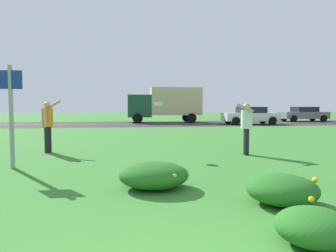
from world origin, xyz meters
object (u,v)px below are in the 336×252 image
person_thrower_orange_shirt (48,122)px  sign_post_near_path (11,106)px  car_gray_leftmost (304,114)px  car_white_center_left (250,115)px  frisbee_white (158,104)px  box_truck_dark_green (166,103)px  person_catcher_white_shirt (246,124)px

person_thrower_orange_shirt → sign_post_near_path: bearing=-95.3°
sign_post_near_path → car_gray_leftmost: 28.51m
car_white_center_left → car_gray_leftmost: bearing=27.9°
frisbee_white → car_white_center_left: size_ratio=0.06×
person_thrower_orange_shirt → box_truck_dark_green: 18.78m
car_gray_leftmost → sign_post_near_path: bearing=-134.9°
person_thrower_orange_shirt → car_white_center_left: (12.74, 13.95, -0.25)m
frisbee_white → car_gray_leftmost: frisbee_white is taller
person_catcher_white_shirt → car_white_center_left: bearing=66.6°
car_gray_leftmost → car_white_center_left: (-7.15, -3.78, 0.00)m
person_thrower_orange_shirt → box_truck_dark_green: bearing=70.9°
car_gray_leftmost → frisbee_white: bearing=-131.2°
sign_post_near_path → box_truck_dark_green: box_truck_dark_green is taller
person_catcher_white_shirt → frisbee_white: size_ratio=5.83×
car_white_center_left → box_truck_dark_green: size_ratio=0.67×
sign_post_near_path → person_catcher_white_shirt: sign_post_near_path is taller
box_truck_dark_green → person_catcher_white_shirt: bearing=-90.0°
person_thrower_orange_shirt → car_gray_leftmost: size_ratio=0.38×
sign_post_near_path → car_gray_leftmost: bearing=45.1°
car_gray_leftmost → car_white_center_left: bearing=-152.1°
person_thrower_orange_shirt → person_catcher_white_shirt: 6.29m
car_gray_leftmost → car_white_center_left: size_ratio=1.00×
person_catcher_white_shirt → frisbee_white: 2.77m
sign_post_near_path → car_gray_leftmost: (20.12, 20.18, -0.76)m
sign_post_near_path → person_catcher_white_shirt: size_ratio=1.55×
person_catcher_white_shirt → box_truck_dark_green: 19.04m
sign_post_near_path → box_truck_dark_green: (6.38, 20.18, 0.30)m
person_catcher_white_shirt → car_gray_leftmost: (13.73, 19.02, -0.21)m
car_gray_leftmost → box_truck_dark_green: box_truck_dark_green is taller
person_thrower_orange_shirt → frisbee_white: bearing=-16.5°
sign_post_near_path → frisbee_white: bearing=21.1°
person_catcher_white_shirt → car_gray_leftmost: 23.46m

